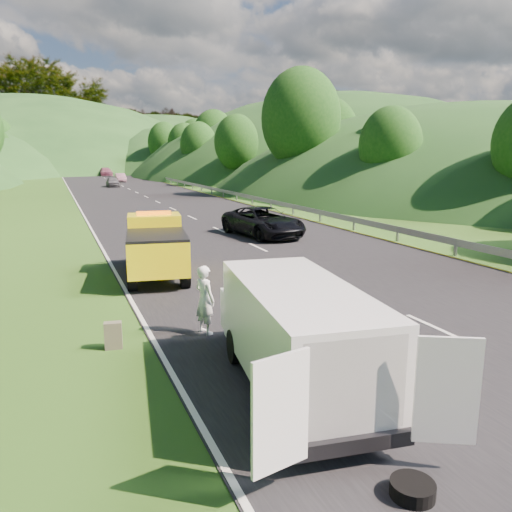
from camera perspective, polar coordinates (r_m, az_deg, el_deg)
name	(u,v)px	position (r m, az deg, el deg)	size (l,w,h in m)	color
ground	(296,319)	(13.69, 4.62, -7.23)	(320.00, 320.00, 0.00)	#38661E
road_surface	(146,197)	(52.49, -12.44, 6.62)	(14.00, 200.00, 0.02)	black
guardrail	(186,187)	(66.20, -8.05, 7.77)	(0.06, 140.00, 1.52)	gray
tree_line_right	(254,182)	(77.28, -0.19, 8.44)	(14.00, 140.00, 14.00)	#265218
hills_backdrop	(98,169)	(146.83, -17.58, 9.46)	(201.00, 288.60, 44.00)	#2D5B23
tow_truck	(156,246)	(18.43, -11.37, 1.10)	(2.73, 5.53, 2.28)	black
white_van	(296,331)	(9.44, 4.55, -8.50)	(3.29, 6.15, 2.09)	black
woman	(206,334)	(12.68, -5.79, -8.82)	(0.63, 0.46, 1.73)	white
child	(258,336)	(12.48, 0.22, -9.11)	(0.43, 0.33, 0.88)	tan
worker	(405,431)	(8.94, 16.67, -18.59)	(1.03, 0.59, 1.60)	black
suitcase	(113,335)	(12.06, -16.00, -8.72)	(0.39, 0.22, 0.64)	#5C5745
spare_tire	(412,497)	(7.56, 17.39, -24.82)	(0.59, 0.59, 0.20)	black
passing_suv	(263,236)	(27.03, 0.81, 2.28)	(2.57, 5.57, 1.55)	black
dist_car_a	(113,187)	(68.97, -16.03, 7.59)	(1.51, 3.75, 1.28)	#535258
dist_car_b	(121,182)	(80.39, -15.21, 8.16)	(1.39, 3.98, 1.31)	#7B5263
dist_car_c	(106,176)	(102.07, -16.76, 8.75)	(2.21, 5.44, 1.58)	#824158
dist_car_d	(102,174)	(113.78, -17.18, 8.98)	(1.51, 3.75, 1.28)	#4E407E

